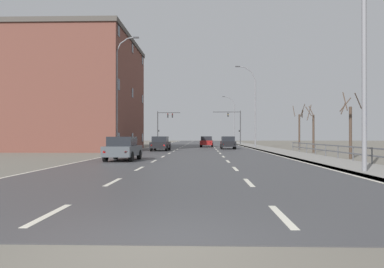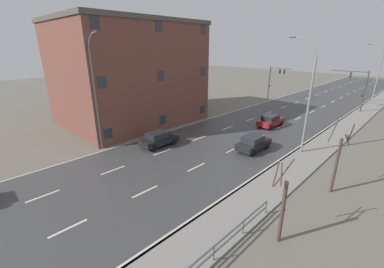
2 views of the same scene
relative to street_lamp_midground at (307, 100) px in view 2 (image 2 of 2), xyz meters
name	(u,v)px [view 2 (image 2 of 2)]	position (x,y,z in m)	size (l,w,h in m)	color
ground_plane	(255,128)	(-7.42, 4.03, -5.35)	(160.00, 160.00, 0.12)	#666056
road_asphalt_strip	(294,111)	(-7.42, 16.03, -5.28)	(14.00, 120.00, 0.03)	#3D3D3F
sidewalk_right	(353,121)	(1.00, 16.03, -5.23)	(3.00, 120.00, 0.12)	gray
street_lamp_midground	(307,100)	(0.00, 0.00, 0.00)	(2.68, 0.24, 10.86)	slate
street_lamp_distant	(377,75)	(-0.01, 33.35, -0.23)	(2.71, 0.24, 10.40)	slate
street_lamp_left_bank	(96,95)	(-14.90, -13.34, 0.24)	(2.26, 0.24, 11.26)	slate
traffic_signal_right	(359,85)	(-0.47, 22.70, -1.03)	(5.34, 0.36, 6.49)	#38383A
traffic_signal_left	(275,78)	(-14.30, 21.91, -1.01)	(4.42, 0.36, 6.32)	#38383A
car_far_left	(253,143)	(-3.58, -2.79, -4.49)	(1.87, 4.12, 1.57)	black
car_near_left	(271,121)	(-6.14, 5.63, -4.49)	(2.00, 4.18, 1.57)	maroon
car_distant	(159,139)	(-11.28, -8.79, -4.49)	(1.94, 4.15, 1.57)	black
brick_building	(129,73)	(-21.85, -5.18, 1.29)	(13.90, 17.34, 13.14)	brown
bare_tree_mid	(282,208)	(4.00, -12.69, -3.18)	(0.79, 1.39, 4.72)	#423328
bare_tree_far	(337,162)	(4.53, -5.46, -2.89)	(1.30, 1.28, 5.35)	#423328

